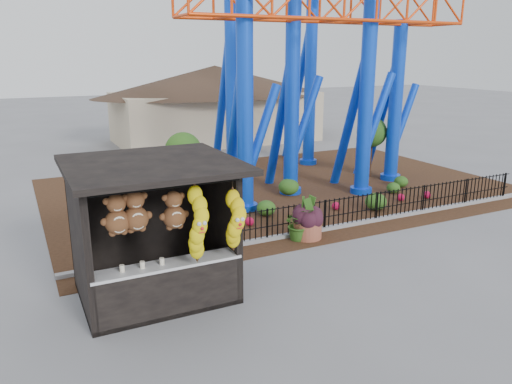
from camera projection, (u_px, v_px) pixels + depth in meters
name	position (u px, v px, depth m)	size (l,w,h in m)	color
ground	(296.00, 288.00, 11.62)	(120.00, 120.00, 0.00)	slate
mulch_bed	(280.00, 188.00, 20.24)	(18.00, 12.00, 0.02)	#331E11
curb	(356.00, 223.00, 15.90)	(18.00, 0.18, 0.12)	gray
prize_booth	(157.00, 234.00, 10.70)	(3.50, 3.40, 3.12)	black
picket_fence	(379.00, 206.00, 16.17)	(12.20, 0.06, 1.00)	black
roller_coaster	(305.00, 22.00, 19.19)	(11.00, 6.37, 10.82)	blue
terracotta_planter	(307.00, 229.00, 14.73)	(0.84, 0.84, 0.55)	#9C5039
planter_foliage	(308.00, 210.00, 14.57)	(0.70, 0.70, 0.64)	black
potted_plant	(299.00, 224.00, 14.54)	(0.90, 0.78, 1.00)	#21591A
landscaping	(335.00, 194.00, 18.37)	(8.04, 3.79, 0.63)	#274F17
pavilion	(215.00, 91.00, 30.65)	(15.00, 15.00, 4.80)	#BFAD8C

